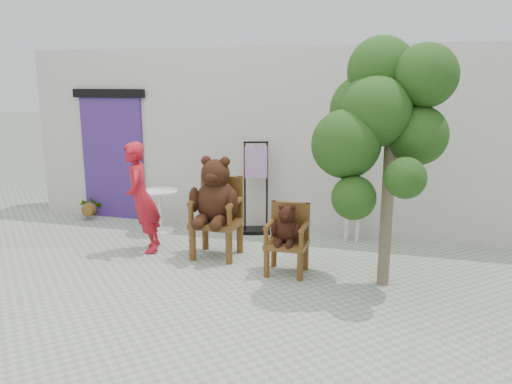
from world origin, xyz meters
TOP-DOWN VIEW (x-y plane):
  - ground_plane at (0.00, 0.00)m, footprint 60.00×60.00m
  - back_wall at (0.00, 3.10)m, footprint 9.00×1.00m
  - doorway at (-3.00, 2.58)m, footprint 1.40×0.11m
  - chair_big at (-0.47, 1.08)m, footprint 0.71×0.76m
  - chair_small at (0.63, 0.74)m, footprint 0.52×0.50m
  - person at (-1.58, 0.99)m, footprint 0.58×0.69m
  - cafe_table at (-1.78, 1.95)m, footprint 0.60×0.60m
  - display_stand at (-0.25, 2.35)m, footprint 0.54×0.47m
  - stool_bucket at (1.32, 2.35)m, footprint 0.32×0.32m
  - tree at (1.71, 0.72)m, footprint 1.58×1.53m
  - potted_plant at (-3.40, 2.35)m, footprint 0.50×0.47m

SIDE VIEW (x-z plane):
  - ground_plane at x=0.00m, z-range 0.00..0.00m
  - potted_plant at x=-3.40m, z-range 0.00..0.44m
  - cafe_table at x=-1.78m, z-range 0.09..0.79m
  - chair_small at x=0.63m, z-range 0.09..1.01m
  - display_stand at x=-0.25m, z-range -0.17..1.34m
  - stool_bucket at x=1.32m, z-range -0.08..1.37m
  - person at x=-1.58m, z-range 0.00..1.61m
  - chair_big at x=-0.47m, z-range 0.09..1.53m
  - doorway at x=-3.00m, z-range 0.00..2.33m
  - back_wall at x=0.00m, z-range 0.00..3.00m
  - tree at x=1.71m, z-range 0.60..3.58m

